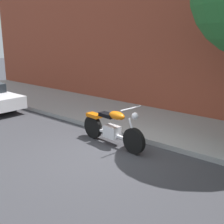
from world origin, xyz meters
TOP-DOWN VIEW (x-y plane):
  - ground_plane at (0.00, 0.00)m, footprint 60.00×60.00m
  - sidewalk at (0.00, 2.79)m, footprint 24.71×3.11m
  - motorcycle at (-0.35, 0.56)m, footprint 2.24×0.70m

SIDE VIEW (x-z plane):
  - ground_plane at x=0.00m, z-range 0.00..0.00m
  - sidewalk at x=0.00m, z-range 0.00..0.14m
  - motorcycle at x=-0.35m, z-range -0.11..1.05m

